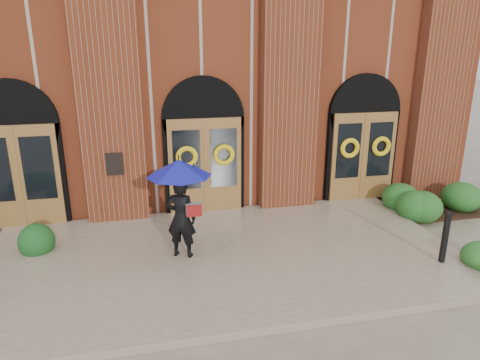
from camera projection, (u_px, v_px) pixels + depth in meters
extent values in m
plane|color=gray|center=(225.00, 263.00, 9.05)|extent=(90.00, 90.00, 0.00)
cube|color=tan|center=(224.00, 256.00, 9.17)|extent=(10.00, 5.30, 0.15)
cube|color=maroon|center=(181.00, 71.00, 16.30)|extent=(16.00, 12.00, 7.00)
cube|color=black|center=(115.00, 164.00, 10.39)|extent=(0.40, 0.05, 0.55)
cube|color=maroon|center=(108.00, 86.00, 10.08)|extent=(1.50, 0.45, 7.00)
cube|color=maroon|center=(290.00, 82.00, 11.02)|extent=(1.50, 0.45, 7.00)
cube|color=maroon|center=(442.00, 79.00, 11.97)|extent=(1.50, 0.45, 7.00)
cube|color=olive|center=(19.00, 177.00, 10.22)|extent=(1.90, 0.10, 2.50)
cylinder|color=black|center=(12.00, 124.00, 9.97)|extent=(2.10, 0.22, 2.10)
cube|color=olive|center=(205.00, 166.00, 11.16)|extent=(1.90, 0.10, 2.50)
cylinder|color=black|center=(203.00, 117.00, 10.92)|extent=(2.10, 0.22, 2.10)
cube|color=olive|center=(363.00, 157.00, 12.10)|extent=(1.90, 0.10, 2.50)
cylinder|color=black|center=(364.00, 112.00, 11.86)|extent=(2.10, 0.22, 2.10)
torus|color=yellow|center=(187.00, 157.00, 10.86)|extent=(0.57, 0.13, 0.57)
torus|color=yellow|center=(224.00, 155.00, 11.06)|extent=(0.57, 0.13, 0.57)
torus|color=yellow|center=(350.00, 148.00, 11.80)|extent=(0.57, 0.13, 0.57)
torus|color=yellow|center=(381.00, 146.00, 12.00)|extent=(0.57, 0.13, 0.57)
imported|color=black|center=(181.00, 218.00, 8.80)|extent=(0.73, 0.61, 1.70)
cone|color=#131694|center=(179.00, 168.00, 8.48)|extent=(1.72, 1.72, 0.34)
cylinder|color=black|center=(183.00, 190.00, 8.58)|extent=(0.02, 0.02, 0.57)
cube|color=#AEB0B3|center=(194.00, 209.00, 8.66)|extent=(0.35, 0.27, 0.25)
cube|color=maroon|center=(194.00, 211.00, 8.58)|extent=(0.30, 0.14, 0.25)
cube|color=black|center=(445.00, 238.00, 8.63)|extent=(0.11, 0.11, 1.05)
cube|color=black|center=(449.00, 213.00, 8.47)|extent=(0.18, 0.18, 0.04)
ellipsoid|color=#21561E|center=(439.00, 198.00, 11.78)|extent=(2.96, 1.18, 0.76)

